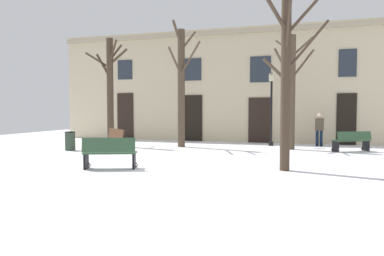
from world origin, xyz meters
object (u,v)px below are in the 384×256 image
at_px(bench_back_to_back_left, 110,153).
at_px(bench_facing_shops, 119,139).
at_px(streetlamp, 271,101).
at_px(tree_center, 181,85).
at_px(person_by_shop_door, 319,128).
at_px(tree_left_of_center, 291,89).
at_px(litter_bin, 70,141).
at_px(bench_near_lamp, 352,141).
at_px(tree_near_facade, 110,87).
at_px(tree_foreground, 286,76).

xyz_separation_m(bench_back_to_back_left, bench_facing_shops, (-2.08, 4.40, 0.02)).
bearing_deg(streetlamp, bench_back_to_back_left, -115.57).
bearing_deg(tree_center, person_by_shop_door, 19.20).
height_order(tree_left_of_center, bench_facing_shops, tree_left_of_center).
height_order(litter_bin, person_by_shop_door, person_by_shop_door).
bearing_deg(bench_back_to_back_left, person_by_shop_door, -144.62).
xyz_separation_m(tree_center, streetlamp, (3.97, 1.73, -0.72)).
bearing_deg(bench_near_lamp, bench_facing_shops, -15.41).
bearing_deg(streetlamp, tree_left_of_center, -54.37).
relative_size(bench_near_lamp, person_by_shop_door, 1.02).
xyz_separation_m(streetlamp, person_by_shop_door, (2.21, 0.42, -1.30)).
bearing_deg(bench_near_lamp, tree_near_facade, -26.05).
xyz_separation_m(tree_center, tree_foreground, (4.93, -5.38, -0.18)).
xyz_separation_m(tree_near_facade, tree_foreground, (8.38, -4.92, -0.11)).
bearing_deg(bench_back_to_back_left, tree_left_of_center, -144.18).
relative_size(tree_left_of_center, litter_bin, 6.34).
distance_m(tree_foreground, bench_facing_shops, 8.02).
bearing_deg(streetlamp, bench_near_lamp, -23.27).
height_order(bench_back_to_back_left, person_by_shop_door, person_by_shop_door).
height_order(bench_near_lamp, bench_facing_shops, bench_facing_shops).
bearing_deg(person_by_shop_door, litter_bin, -156.17).
height_order(streetlamp, litter_bin, streetlamp).
distance_m(tree_near_facade, bench_facing_shops, 3.19).
relative_size(tree_center, tree_left_of_center, 1.11).
distance_m(tree_left_of_center, streetlamp, 1.66).
bearing_deg(tree_foreground, tree_left_of_center, 90.43).
distance_m(tree_center, tree_left_of_center, 4.91).
xyz_separation_m(bench_near_lamp, bench_facing_shops, (-9.46, -2.44, 0.05)).
bearing_deg(tree_foreground, litter_bin, 163.81).
relative_size(tree_foreground, bench_near_lamp, 3.20).
relative_size(tree_foreground, person_by_shop_door, 3.26).
height_order(tree_center, tree_left_of_center, tree_center).
relative_size(streetlamp, bench_back_to_back_left, 2.17).
xyz_separation_m(tree_near_facade, litter_bin, (-0.63, -2.31, -2.40)).
bearing_deg(tree_foreground, bench_back_to_back_left, -166.37).
bearing_deg(litter_bin, bench_near_lamp, 14.80).
bearing_deg(person_by_shop_door, tree_center, -162.55).
bearing_deg(bench_back_to_back_left, tree_center, -109.37).
height_order(bench_back_to_back_left, bench_near_lamp, bench_back_to_back_left).
height_order(tree_near_facade, bench_facing_shops, tree_near_facade).
bearing_deg(tree_near_facade, bench_near_lamp, 3.81).
xyz_separation_m(tree_foreground, bench_near_lamp, (2.44, 5.64, -2.26)).
distance_m(streetlamp, bench_facing_shops, 7.39).
bearing_deg(person_by_shop_door, tree_foreground, -101.14).
bearing_deg(bench_facing_shops, person_by_shop_door, -108.85).
distance_m(litter_bin, bench_back_to_back_left, 5.58).
xyz_separation_m(tree_center, person_by_shop_door, (6.17, 2.15, -2.02)).
bearing_deg(tree_near_facade, bench_back_to_back_left, -60.61).
relative_size(litter_bin, bench_facing_shops, 0.48).
bearing_deg(tree_center, bench_facing_shops, -133.85).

